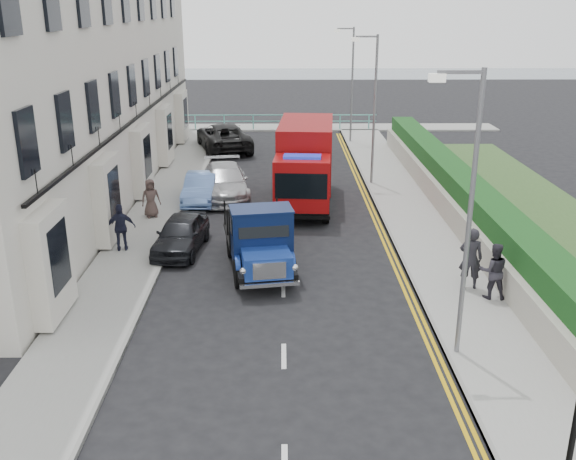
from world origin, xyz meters
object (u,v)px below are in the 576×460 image
object	(u,v)px
red_lorry	(305,162)
lamp_far	(350,78)
bedford_lorry	(261,245)
pedestrian_east_near	(471,258)
parked_car_front	(181,234)
lamp_mid	(372,102)
lamp_near	(466,202)

from	to	relation	value
red_lorry	lamp_far	bearing A→B (deg)	80.66
bedford_lorry	red_lorry	bearing A→B (deg)	68.90
bedford_lorry	pedestrian_east_near	world-z (taller)	bedford_lorry
red_lorry	parked_car_front	distance (m)	7.44
red_lorry	bedford_lorry	bearing A→B (deg)	-97.38
red_lorry	lamp_mid	bearing A→B (deg)	47.35
bedford_lorry	lamp_far	bearing A→B (deg)	67.68
lamp_far	lamp_near	bearing A→B (deg)	-90.00
lamp_near	lamp_mid	bearing A→B (deg)	90.00
lamp_far	bedford_lorry	world-z (taller)	lamp_far
parked_car_front	red_lorry	bearing A→B (deg)	57.56
lamp_near	bedford_lorry	distance (m)	7.65
lamp_mid	lamp_far	world-z (taller)	same
lamp_near	lamp_mid	distance (m)	16.00
lamp_near	red_lorry	xyz separation A→B (m)	(-3.21, 13.03, -2.16)
red_lorry	parked_car_front	bearing A→B (deg)	-124.01
parked_car_front	lamp_far	bearing A→B (deg)	73.54
lamp_mid	parked_car_front	distance (m)	12.15
bedford_lorry	red_lorry	world-z (taller)	red_lorry
parked_car_front	lamp_near	bearing A→B (deg)	-37.05
parked_car_front	pedestrian_east_near	xyz separation A→B (m)	(9.23, -3.49, 0.44)
lamp_near	lamp_far	size ratio (longest dim) A/B	1.00
lamp_near	pedestrian_east_near	size ratio (longest dim) A/B	3.67
parked_car_front	pedestrian_east_near	distance (m)	9.88
pedestrian_east_near	lamp_near	bearing A→B (deg)	80.23
lamp_mid	lamp_far	bearing A→B (deg)	90.00
lamp_far	red_lorry	distance (m)	13.53
lamp_near	lamp_far	xyz separation A→B (m)	(0.00, 26.00, 0.00)
lamp_far	pedestrian_east_near	xyz separation A→B (m)	(1.45, -22.20, -2.92)
lamp_near	lamp_mid	world-z (taller)	same
lamp_near	lamp_far	world-z (taller)	same
lamp_mid	red_lorry	world-z (taller)	lamp_mid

